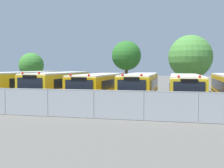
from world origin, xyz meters
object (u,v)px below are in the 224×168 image
(school_bus_3, at_px, (141,87))
(school_bus_4, at_px, (185,88))
(school_bus_0, at_px, (23,84))
(tree_2, at_px, (191,57))
(school_bus_1, at_px, (59,85))
(tree_1, at_px, (127,55))
(tree_0, at_px, (31,65))
(school_bus_2, at_px, (99,86))

(school_bus_3, bearing_deg, school_bus_4, 172.45)
(school_bus_3, bearing_deg, school_bus_0, 1.28)
(school_bus_0, distance_m, tree_2, 19.24)
(school_bus_3, bearing_deg, school_bus_1, 2.47)
(school_bus_0, height_order, tree_2, tree_2)
(tree_1, bearing_deg, school_bus_0, -129.34)
(school_bus_3, relative_size, tree_1, 1.78)
(school_bus_3, distance_m, tree_0, 18.60)
(school_bus_2, height_order, tree_2, tree_2)
(school_bus_3, xyz_separation_m, tree_0, (-15.82, 9.59, 1.99))
(school_bus_0, xyz_separation_m, school_bus_3, (11.02, 0.46, -0.07))
(school_bus_1, bearing_deg, school_bus_0, -0.83)
(school_bus_1, bearing_deg, school_bus_4, 179.37)
(tree_0, distance_m, tree_1, 12.93)
(school_bus_3, xyz_separation_m, tree_2, (4.57, 10.45, 2.92))
(tree_2, bearing_deg, tree_0, -177.58)
(school_bus_2, xyz_separation_m, tree_2, (8.18, 10.81, 2.94))
(school_bus_0, bearing_deg, school_bus_1, 179.24)
(school_bus_4, relative_size, tree_0, 2.25)
(tree_2, bearing_deg, school_bus_3, -113.62)
(school_bus_4, xyz_separation_m, tree_2, (0.82, 10.87, 2.96))
(school_bus_2, distance_m, tree_2, 13.87)
(school_bus_1, distance_m, tree_0, 13.27)
(tree_0, bearing_deg, school_bus_3, -31.21)
(school_bus_0, bearing_deg, school_bus_4, 179.39)
(school_bus_0, bearing_deg, tree_1, -130.09)
(school_bus_2, height_order, school_bus_4, school_bus_2)
(school_bus_2, bearing_deg, school_bus_4, 179.44)
(tree_0, bearing_deg, tree_1, -0.81)
(tree_1, bearing_deg, tree_0, 179.19)
(school_bus_2, relative_size, tree_1, 1.72)
(school_bus_0, height_order, tree_0, tree_0)
(school_bus_1, height_order, tree_2, tree_2)
(tree_0, bearing_deg, tree_2, 2.42)
(tree_2, bearing_deg, school_bus_2, -127.11)
(school_bus_1, xyz_separation_m, school_bus_3, (7.37, 0.46, -0.05))
(school_bus_2, bearing_deg, tree_2, -127.21)
(tree_2, bearing_deg, school_bus_0, -145.03)
(school_bus_4, bearing_deg, school_bus_3, -7.63)
(school_bus_2, relative_size, school_bus_3, 0.97)
(school_bus_2, distance_m, school_bus_3, 3.63)
(school_bus_1, height_order, tree_0, tree_0)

